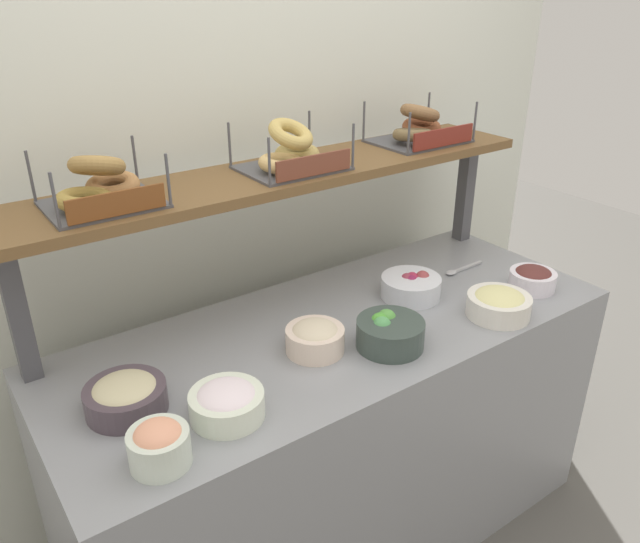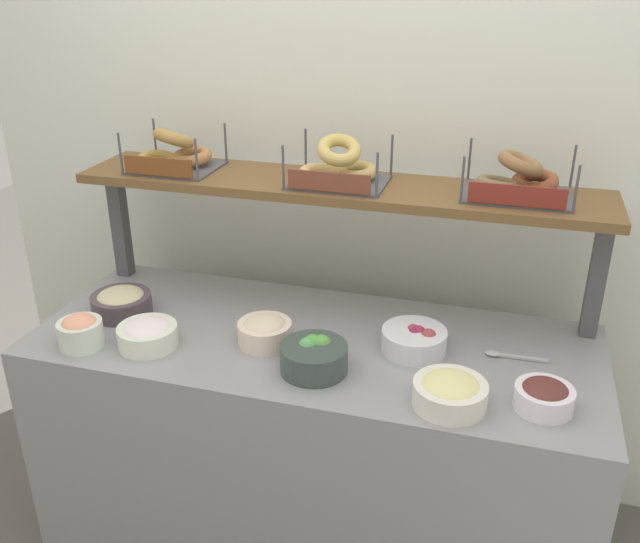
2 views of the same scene
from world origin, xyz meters
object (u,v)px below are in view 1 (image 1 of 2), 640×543
Objects in this scene: bagel_basket_everything at (100,188)px; bowl_egg_salad at (499,303)px; bowl_lox_spread at (159,444)px; bowl_tuna_salad at (126,396)px; bowl_beet_salad at (411,286)px; bowl_cream_cheese at (227,402)px; bagel_basket_sesame at (291,154)px; bowl_veggie_mix at (389,331)px; bowl_chocolate_spread at (533,278)px; bagel_basket_cinnamon_raisin at (419,129)px; serving_spoon_near_plate at (459,270)px; bowl_potato_salad at (315,337)px.

bowl_egg_salad is at bearing -25.94° from bagel_basket_everything.
bowl_tuna_salad is (0.01, 0.22, -0.01)m from bowl_lox_spread.
bowl_beet_salad is 0.99× the size of bowl_egg_salad.
bowl_cream_cheese is 0.78m from bagel_basket_sesame.
bowl_veggie_mix is at bearing -34.47° from bagel_basket_everything.
bowl_chocolate_spread is 0.65m from bagel_basket_cinnamon_raisin.
bowl_cream_cheese reaches higher than serving_spoon_near_plate.
bowl_chocolate_spread is (1.36, 0.06, -0.01)m from bowl_lox_spread.
bowl_lox_spread is at bearing -143.74° from bagel_basket_sesame.
serving_spoon_near_plate is at bearing 13.27° from bowl_lox_spread.
serving_spoon_near_plate is 0.64× the size of bagel_basket_everything.
bowl_cream_cheese is 1.09m from serving_spoon_near_plate.
bagel_basket_cinnamon_raisin is at bearing 2.28° from bagel_basket_sesame.
bagel_basket_everything is (-0.88, 0.24, 0.44)m from bowl_beet_salad.
bagel_basket_cinnamon_raisin is (0.11, 0.51, 0.44)m from bowl_egg_salad.
bagel_basket_sesame reaches higher than bowl_egg_salad.
bagel_basket_everything reaches higher than bowl_lox_spread.
bowl_egg_salad is (0.58, -0.17, -0.00)m from bowl_potato_salad.
bowl_tuna_salad is at bearing -157.89° from bagel_basket_sesame.
bagel_basket_everything is 0.88× the size of bagel_basket_cinnamon_raisin.
bowl_cream_cheese is at bearing 16.81° from bowl_lox_spread.
serving_spoon_near_plate is at bearing 12.61° from bowl_cream_cheese.
bagel_basket_everything is (0.09, 0.28, 0.44)m from bowl_tuna_salad.
bagel_basket_sesame is (0.68, 0.50, 0.43)m from bowl_lox_spread.
bowl_beet_salad is 0.69× the size of bagel_basket_everything.
bowl_potato_salad is at bearing -153.46° from bagel_basket_cinnamon_raisin.
bowl_egg_salad is 1.21m from bagel_basket_everything.
bagel_basket_sesame is (0.67, 0.27, 0.43)m from bowl_tuna_salad.
bagel_basket_sesame is 0.94× the size of bagel_basket_cinnamon_raisin.
bowl_lox_spread reaches higher than serving_spoon_near_plate.
bagel_basket_cinnamon_raisin is (0.50, 0.44, 0.43)m from bowl_veggie_mix.
bowl_cream_cheese is 0.64× the size of bagel_basket_everything.
bowl_tuna_salad is 0.62× the size of bagel_basket_cinnamon_raisin.
bowl_veggie_mix is 0.87m from bagel_basket_everything.
bagel_basket_sesame reaches higher than serving_spoon_near_plate.
bowl_lox_spread reaches higher than bowl_beet_salad.
bowl_cream_cheese is at bearing 176.70° from bowl_egg_salad.
bowl_potato_salad reaches higher than bowl_beet_salad.
bagel_basket_everything is at bearing 102.15° from bowl_cream_cheese.
bowl_chocolate_spread is (1.16, 0.00, -0.00)m from bowl_cream_cheese.
bowl_lox_spread is 0.69× the size of bowl_beet_salad.
bowl_veggie_mix is 0.69× the size of bagel_basket_everything.
bowl_tuna_salad is (-0.53, 0.05, -0.00)m from bowl_potato_salad.
bagel_basket_everything is (-1.26, 0.44, 0.44)m from bowl_chocolate_spread.
bowl_beet_salad reaches higher than bowl_chocolate_spread.
bowl_egg_salad is (-0.24, -0.06, 0.00)m from bowl_chocolate_spread.
bagel_basket_cinnamon_raisin is (1.03, 0.46, 0.44)m from bowl_cream_cheese.
bowl_lox_spread is 1.40m from bagel_basket_cinnamon_raisin.
bowl_cream_cheese and bowl_beet_salad have the same top height.
bowl_egg_salad reaches higher than bowl_chocolate_spread.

